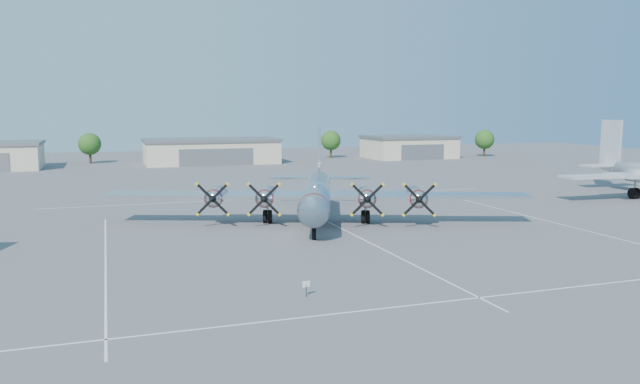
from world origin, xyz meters
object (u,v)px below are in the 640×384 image
object	(u,v)px
hangar_east	(409,147)
info_placard	(306,286)
tree_west	(90,144)
tree_far_east	(485,140)
tree_east	(331,140)
hangar_center	(211,151)
main_bomber_b29	(317,220)

from	to	relation	value
hangar_east	info_placard	size ratio (longest dim) A/B	20.62
tree_west	info_placard	bearing A→B (deg)	-82.18
info_placard	tree_far_east	bearing A→B (deg)	38.09
tree_west	tree_east	bearing A→B (deg)	-2.08
tree_west	hangar_center	bearing A→B (deg)	-17.82
hangar_east	main_bomber_b29	bearing A→B (deg)	-123.18
tree_east	info_placard	world-z (taller)	tree_east
tree_west	main_bomber_b29	distance (m)	86.17
tree_far_east	info_placard	size ratio (longest dim) A/B	6.65
hangar_center	tree_west	bearing A→B (deg)	162.18
tree_far_east	tree_west	bearing A→B (deg)	173.86
hangar_center	hangar_east	world-z (taller)	same
tree_far_east	info_placard	xyz separation A→B (m)	(-78.12, -98.28, -3.52)
tree_west	main_bomber_b29	xyz separation A→B (m)	(24.25, -82.58, -4.22)
hangar_east	tree_east	bearing A→B (deg)	161.46
tree_far_east	main_bomber_b29	bearing A→B (deg)	-133.45
hangar_center	tree_east	distance (m)	30.64
tree_west	tree_far_east	bearing A→B (deg)	-6.14
tree_west	info_placard	size ratio (longest dim) A/B	6.65
tree_east	main_bomber_b29	size ratio (longest dim) A/B	0.15
hangar_east	info_placard	world-z (taller)	hangar_east
hangar_center	hangar_east	distance (m)	48.00
tree_west	info_placard	world-z (taller)	tree_west
tree_far_east	info_placard	distance (m)	125.60
hangar_center	tree_far_east	xyz separation A→B (m)	(68.00, -1.96, 1.51)
tree_east	main_bomber_b29	bearing A→B (deg)	-110.89
hangar_center	info_placard	bearing A→B (deg)	-95.77
tree_east	main_bomber_b29	distance (m)	86.35
info_placard	tree_east	bearing A→B (deg)	55.89
hangar_east	tree_east	distance (m)	19.04
tree_far_east	tree_east	bearing A→B (deg)	168.11
tree_east	tree_far_east	bearing A→B (deg)	-11.89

